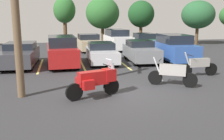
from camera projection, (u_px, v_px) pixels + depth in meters
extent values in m
cube|color=#2D2D30|center=(125.00, 94.00, 10.78)|extent=(44.00, 44.00, 0.10)
cylinder|color=black|center=(111.00, 86.00, 10.54)|extent=(0.68, 0.33, 0.68)
cylinder|color=black|center=(74.00, 92.00, 9.75)|extent=(0.68, 0.33, 0.68)
cube|color=#A51414|center=(93.00, 78.00, 10.05)|extent=(1.26, 0.73, 0.54)
cylinder|color=#B2B2B7|center=(109.00, 77.00, 10.39)|extent=(0.51, 0.23, 1.14)
cylinder|color=black|center=(107.00, 65.00, 10.26)|extent=(0.23, 0.60, 0.04)
cube|color=#A51414|center=(109.00, 75.00, 10.39)|extent=(0.56, 0.56, 0.49)
cube|color=#B2C1CC|center=(110.00, 64.00, 10.32)|extent=(0.30, 0.47, 0.39)
cube|color=#A51414|center=(81.00, 81.00, 10.18)|extent=(0.49, 0.37, 0.36)
cube|color=#A51414|center=(88.00, 85.00, 9.63)|extent=(0.49, 0.37, 0.36)
cylinder|color=black|center=(186.00, 71.00, 13.55)|extent=(0.67, 0.16, 0.67)
cylinder|color=black|center=(211.00, 69.00, 13.93)|extent=(0.67, 0.16, 0.67)
cube|color=gray|center=(199.00, 63.00, 13.66)|extent=(1.15, 0.30, 0.45)
cylinder|color=#B2B2B7|center=(188.00, 63.00, 13.49)|extent=(0.52, 0.10, 1.14)
cylinder|color=black|center=(190.00, 55.00, 13.43)|extent=(0.07, 0.62, 0.04)
cylinder|color=black|center=(155.00, 78.00, 12.09)|extent=(0.63, 0.44, 0.66)
cylinder|color=black|center=(190.00, 80.00, 11.59)|extent=(0.63, 0.44, 0.66)
cube|color=gray|center=(173.00, 70.00, 11.75)|extent=(1.16, 0.85, 0.49)
cylinder|color=#B2B2B7|center=(158.00, 69.00, 11.97)|extent=(0.47, 0.32, 1.13)
cylinder|color=black|center=(160.00, 60.00, 11.85)|extent=(0.35, 0.55, 0.04)
cube|color=#EAE066|center=(40.00, 66.00, 16.69)|extent=(0.12, 5.06, 0.01)
cube|color=#EAE066|center=(82.00, 64.00, 17.21)|extent=(0.12, 5.06, 0.01)
cube|color=#EAE066|center=(122.00, 63.00, 17.73)|extent=(0.12, 5.06, 0.01)
cube|color=#EAE066|center=(159.00, 61.00, 18.26)|extent=(0.12, 5.06, 0.01)
cube|color=#EAE066|center=(194.00, 60.00, 18.78)|extent=(0.12, 5.06, 0.01)
cube|color=#38383D|center=(20.00, 56.00, 16.49)|extent=(2.09, 4.90, 0.85)
cube|color=black|center=(21.00, 46.00, 16.73)|extent=(1.85, 2.27, 0.41)
cylinder|color=black|center=(31.00, 65.00, 15.10)|extent=(0.24, 0.69, 0.69)
cylinder|color=black|center=(0.00, 66.00, 14.83)|extent=(0.24, 0.69, 0.69)
cylinder|color=black|center=(37.00, 56.00, 18.28)|extent=(0.24, 0.69, 0.69)
cylinder|color=black|center=(12.00, 57.00, 18.01)|extent=(0.24, 0.69, 0.69)
cube|color=maroon|center=(62.00, 55.00, 16.52)|extent=(1.98, 4.32, 1.05)
cube|color=black|center=(62.00, 41.00, 16.59)|extent=(1.78, 2.97, 0.63)
cylinder|color=black|center=(77.00, 64.00, 15.41)|extent=(0.25, 0.65, 0.64)
cylinder|color=black|center=(51.00, 66.00, 15.05)|extent=(0.25, 0.65, 0.64)
cylinder|color=black|center=(72.00, 57.00, 18.15)|extent=(0.25, 0.65, 0.64)
cylinder|color=black|center=(50.00, 58.00, 17.79)|extent=(0.25, 0.65, 0.64)
cube|color=#B7B7BC|center=(102.00, 55.00, 17.60)|extent=(1.98, 4.39, 0.71)
cube|color=black|center=(101.00, 46.00, 17.84)|extent=(1.75, 2.06, 0.44)
cylinder|color=black|center=(117.00, 61.00, 16.36)|extent=(0.24, 0.68, 0.68)
cylinder|color=black|center=(92.00, 62.00, 16.11)|extent=(0.24, 0.68, 0.68)
cylinder|color=black|center=(110.00, 55.00, 19.20)|extent=(0.24, 0.68, 0.68)
cylinder|color=black|center=(88.00, 55.00, 18.95)|extent=(0.24, 0.68, 0.68)
cube|color=slate|center=(141.00, 53.00, 18.05)|extent=(1.95, 4.28, 0.82)
cube|color=black|center=(140.00, 43.00, 18.27)|extent=(1.71, 1.92, 0.43)
cylinder|color=black|center=(158.00, 60.00, 16.85)|extent=(0.25, 0.70, 0.69)
cylinder|color=black|center=(135.00, 61.00, 16.61)|extent=(0.25, 0.70, 0.69)
cylinder|color=black|center=(145.00, 54.00, 19.61)|extent=(0.25, 0.70, 0.69)
cylinder|color=black|center=(126.00, 54.00, 19.38)|extent=(0.25, 0.70, 0.69)
cube|color=#2D519E|center=(174.00, 51.00, 18.41)|extent=(1.99, 4.60, 1.06)
cube|color=black|center=(174.00, 39.00, 18.38)|extent=(1.79, 2.72, 0.61)
cylinder|color=black|center=(195.00, 60.00, 17.14)|extent=(0.23, 0.64, 0.63)
cylinder|color=black|center=(172.00, 60.00, 16.86)|extent=(0.23, 0.64, 0.63)
cylinder|color=black|center=(176.00, 53.00, 20.12)|extent=(0.23, 0.64, 0.63)
cylinder|color=black|center=(156.00, 54.00, 19.85)|extent=(0.23, 0.64, 0.63)
cube|color=tan|center=(89.00, 44.00, 23.83)|extent=(2.16, 4.38, 0.82)
cube|color=black|center=(88.00, 37.00, 24.09)|extent=(1.87, 1.91, 0.49)
cylinder|color=black|center=(102.00, 49.00, 22.72)|extent=(0.25, 0.61, 0.60)
cylinder|color=black|center=(83.00, 50.00, 22.31)|extent=(0.25, 0.61, 0.60)
cylinder|color=black|center=(95.00, 45.00, 25.47)|extent=(0.25, 0.61, 0.60)
cylinder|color=black|center=(78.00, 46.00, 25.06)|extent=(0.25, 0.61, 0.60)
cube|color=white|center=(118.00, 42.00, 24.35)|extent=(2.03, 4.53, 1.10)
cube|color=black|center=(117.00, 32.00, 24.55)|extent=(1.81, 2.69, 0.60)
cylinder|color=black|center=(131.00, 48.00, 23.18)|extent=(0.24, 0.65, 0.64)
cylinder|color=black|center=(113.00, 49.00, 22.81)|extent=(0.24, 0.65, 0.64)
cylinder|color=black|center=(122.00, 45.00, 26.07)|extent=(0.24, 0.65, 0.64)
cylinder|color=black|center=(106.00, 45.00, 25.70)|extent=(0.24, 0.65, 0.64)
cube|color=#235638|center=(146.00, 43.00, 24.78)|extent=(1.90, 4.63, 0.81)
cube|color=black|center=(144.00, 36.00, 25.05)|extent=(1.73, 1.96, 0.50)
cylinder|color=black|center=(160.00, 48.00, 23.49)|extent=(0.23, 0.64, 0.64)
cylinder|color=black|center=(143.00, 48.00, 23.17)|extent=(0.23, 0.64, 0.64)
cylinder|color=black|center=(148.00, 44.00, 26.50)|extent=(0.23, 0.64, 0.64)
cylinder|color=black|center=(133.00, 44.00, 26.18)|extent=(0.23, 0.64, 0.64)
cylinder|color=brown|center=(15.00, 5.00, 9.59)|extent=(0.30, 0.30, 7.08)
cylinder|color=#4C3823|center=(141.00, 35.00, 31.51)|extent=(0.39, 0.39, 1.77)
ellipsoid|color=#19421E|center=(141.00, 14.00, 31.00)|extent=(3.14, 3.14, 3.16)
cylinder|color=#4C3823|center=(103.00, 37.00, 28.42)|extent=(0.35, 0.35, 1.76)
ellipsoid|color=#285B28|center=(103.00, 13.00, 27.89)|extent=(3.60, 3.60, 3.38)
cylinder|color=#4C3823|center=(65.00, 34.00, 29.02)|extent=(0.42, 0.42, 2.35)
ellipsoid|color=#285B28|center=(64.00, 10.00, 28.49)|extent=(2.41, 2.41, 2.87)
cylinder|color=#4C3823|center=(197.00, 37.00, 28.85)|extent=(0.34, 0.34, 1.76)
ellipsoid|color=#23512D|center=(198.00, 15.00, 28.36)|extent=(3.59, 3.59, 3.03)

